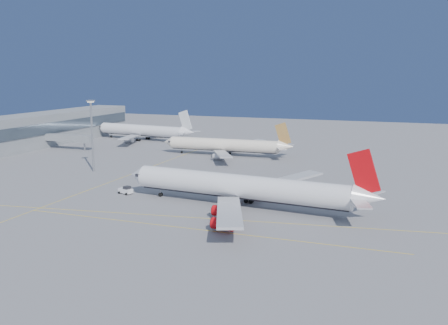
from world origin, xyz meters
TOP-DOWN VIEW (x-y plane):
  - ground at (0.00, 0.00)m, footprint 500.00×500.00m
  - terminal at (-114.93, 85.00)m, footprint 18.40×110.00m
  - jet_bridge at (-93.11, 72.00)m, footprint 23.60×3.60m
  - taxiway_lines at (-14.71, 6.34)m, footprint 118.86×140.00m
  - airliner_virgin at (9.04, 7.03)m, footprint 70.64×63.14m
  - airliner_etihad at (-22.20, 80.31)m, footprint 56.59×52.38m
  - airliner_third at (-78.01, 110.87)m, footprint 60.69×55.48m
  - pushback_tug at (-27.14, 9.01)m, footprint 4.52×3.39m
  - light_mast at (-54.50, 33.10)m, footprint 2.16×2.16m

SIDE VIEW (x-z plane):
  - ground at x=0.00m, z-range 0.00..0.00m
  - taxiway_lines at x=-14.71m, z-range 0.00..0.02m
  - pushback_tug at x=-27.14m, z-range -0.08..2.23m
  - airliner_etihad at x=-22.20m, z-range -2.89..11.90m
  - airliner_third at x=-78.01m, z-range -3.22..13.08m
  - jet_bridge at x=-93.11m, z-range 1.72..8.62m
  - airliner_virgin at x=9.04m, z-range -3.46..13.96m
  - terminal at x=-114.93m, z-range 0.01..15.01m
  - light_mast at x=-54.50m, z-range 2.25..27.18m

